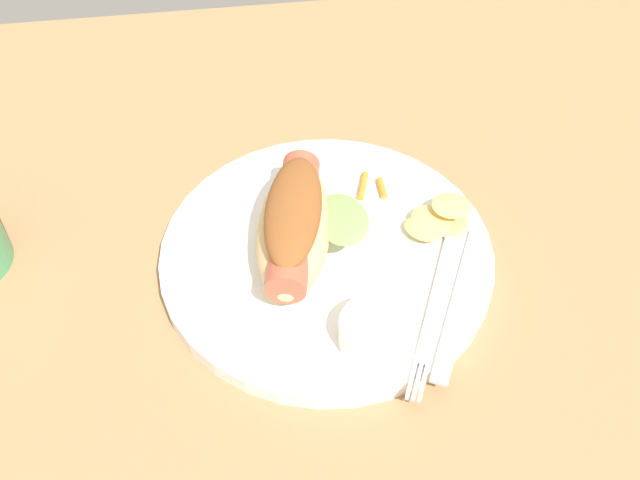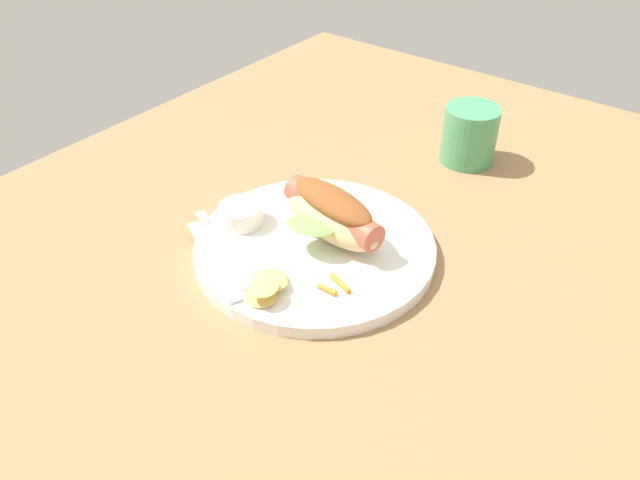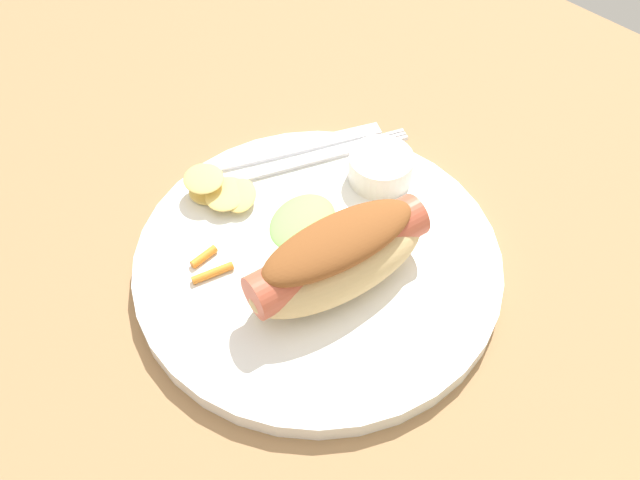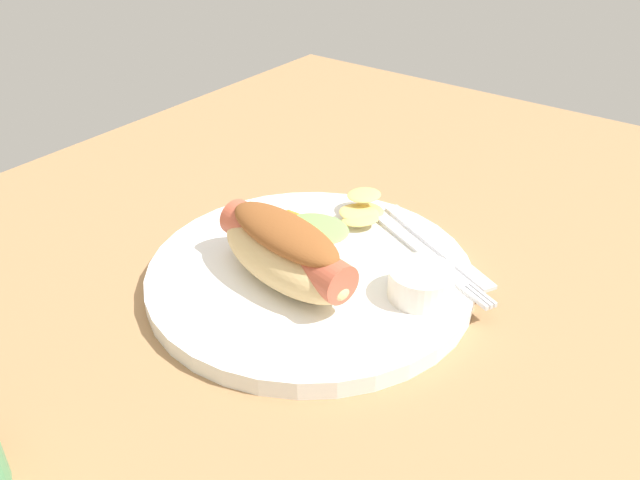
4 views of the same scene
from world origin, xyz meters
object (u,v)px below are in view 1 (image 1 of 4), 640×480
hot_dog (295,224)px  fork (435,309)px  plate (327,255)px  sauce_ramekin (374,332)px  carrot_garnish (371,187)px  chips_pile (439,219)px  knife (460,302)px

hot_dog → fork: hot_dog is taller
plate → fork: bearing=135.5°
plate → sauce_ramekin: size_ratio=5.30×
fork → carrot_garnish: size_ratio=4.60×
fork → chips_pile: (-2.51, -8.86, 0.76)cm
knife → carrot_garnish: (4.74, -13.96, 0.14)cm
sauce_ramekin → fork: (-5.52, -2.24, -1.06)cm
sauce_ramekin → knife: bearing=-161.1°
sauce_ramekin → carrot_garnish: bearing=-100.1°
chips_pile → carrot_garnish: bearing=-47.1°
sauce_ramekin → chips_pile: (-8.03, -11.10, -0.31)cm
hot_dog → sauce_ramekin: size_ratio=2.89×
hot_dog → knife: hot_dog is taller
knife → plate: bearing=-99.2°
plate → fork: (-7.74, 7.60, 1.00)cm
carrot_garnish → fork: bearing=100.2°
fork → knife: (-2.16, -0.38, -0.02)cm
sauce_ramekin → chips_pile: size_ratio=0.75×
plate → knife: (-9.91, 7.21, 0.98)cm
knife → carrot_garnish: bearing=-134.4°
knife → carrot_garnish: carrot_garnish is taller
hot_dog → carrot_garnish: bearing=140.4°
sauce_ramekin → carrot_garnish: 16.86cm
hot_dog → sauce_ramekin: bearing=37.1°
plate → sauce_ramekin: (-2.23, 9.84, 2.06)cm
hot_dog → knife: (-12.54, 7.79, -2.86)cm
plate → carrot_garnish: carrot_garnish is taller
plate → hot_dog: bearing=-12.3°
plate → chips_pile: size_ratio=3.97×
knife → fork: bearing=-53.1°
chips_pile → carrot_garnish: chips_pile is taller
hot_dog → knife: 15.03cm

